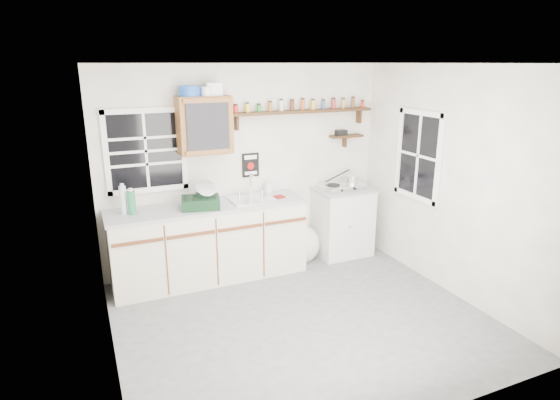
{
  "coord_description": "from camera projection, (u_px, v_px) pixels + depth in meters",
  "views": [
    {
      "loc": [
        -1.9,
        -3.78,
        2.51
      ],
      "look_at": [
        -0.0,
        0.55,
        1.11
      ],
      "focal_mm": 30.0,
      "sensor_mm": 36.0,
      "label": 1
    }
  ],
  "objects": [
    {
      "name": "rag",
      "position": [
        279.0,
        197.0,
        5.71
      ],
      "size": [
        0.15,
        0.14,
        0.02
      ],
      "primitive_type": "cube",
      "rotation": [
        0.0,
        0.0,
        0.19
      ],
      "color": "maroon",
      "rests_on": "main_cabinet"
    },
    {
      "name": "hotplate",
      "position": [
        342.0,
        187.0,
        6.11
      ],
      "size": [
        0.58,
        0.34,
        0.08
      ],
      "rotation": [
        0.0,
        0.0,
        0.08
      ],
      "color": "silver",
      "rests_on": "right_cabinet"
    },
    {
      "name": "right_cabinet",
      "position": [
        342.0,
        221.0,
        6.28
      ],
      "size": [
        0.73,
        0.57,
        0.91
      ],
      "color": "silver",
      "rests_on": "floor"
    },
    {
      "name": "water_bottles",
      "position": [
        128.0,
        201.0,
        5.05
      ],
      "size": [
        0.16,
        0.13,
        0.34
      ],
      "color": "silver",
      "rests_on": "main_cabinet"
    },
    {
      "name": "warning_sign",
      "position": [
        251.0,
        165.0,
        5.81
      ],
      "size": [
        0.22,
        0.02,
        0.3
      ],
      "color": "black",
      "rests_on": "wall_back"
    },
    {
      "name": "upper_cabinet_clutter",
      "position": [
        199.0,
        90.0,
        5.18
      ],
      "size": [
        0.48,
        0.24,
        0.14
      ],
      "color": "#1A4CAF",
      "rests_on": "upper_cabinet"
    },
    {
      "name": "sink",
      "position": [
        252.0,
        199.0,
        5.63
      ],
      "size": [
        0.52,
        0.44,
        0.29
      ],
      "color": "silver",
      "rests_on": "main_cabinet"
    },
    {
      "name": "secondary_shelf",
      "position": [
        345.0,
        136.0,
        6.18
      ],
      "size": [
        0.45,
        0.16,
        0.24
      ],
      "color": "black",
      "rests_on": "wall_back"
    },
    {
      "name": "window_right",
      "position": [
        418.0,
        156.0,
        5.52
      ],
      "size": [
        0.03,
        0.78,
        1.08
      ],
      "color": "black",
      "rests_on": "wall_back"
    },
    {
      "name": "trash_bag",
      "position": [
        302.0,
        244.0,
        6.13
      ],
      "size": [
        0.45,
        0.41,
        0.52
      ],
      "color": "silver",
      "rests_on": "floor"
    },
    {
      "name": "room",
      "position": [
        304.0,
        201.0,
        4.41
      ],
      "size": [
        3.64,
        3.24,
        2.54
      ],
      "color": "#505053",
      "rests_on": "ground"
    },
    {
      "name": "saucepan",
      "position": [
        351.0,
        179.0,
        6.14
      ],
      "size": [
        0.43,
        0.22,
        0.18
      ],
      "rotation": [
        0.0,
        0.0,
        -0.22
      ],
      "color": "silver",
      "rests_on": "hotplate"
    },
    {
      "name": "dish_rack",
      "position": [
        202.0,
        199.0,
        5.29
      ],
      "size": [
        0.48,
        0.4,
        0.32
      ],
      "rotation": [
        0.0,
        0.0,
        -0.22
      ],
      "color": "black",
      "rests_on": "main_cabinet"
    },
    {
      "name": "upper_cabinet",
      "position": [
        204.0,
        125.0,
        5.3
      ],
      "size": [
        0.6,
        0.32,
        0.65
      ],
      "color": "#5E3117",
      "rests_on": "wall_back"
    },
    {
      "name": "window_back",
      "position": [
        146.0,
        151.0,
        5.26
      ],
      "size": [
        0.93,
        0.03,
        0.98
      ],
      "color": "black",
      "rests_on": "wall_back"
    },
    {
      "name": "spice_shelf",
      "position": [
        302.0,
        110.0,
        5.82
      ],
      "size": [
        1.91,
        0.18,
        0.35
      ],
      "color": "black",
      "rests_on": "wall_back"
    },
    {
      "name": "soap_bottle",
      "position": [
        268.0,
        186.0,
        5.9
      ],
      "size": [
        0.09,
        0.1,
        0.17
      ],
      "primitive_type": "imported",
      "rotation": [
        0.0,
        0.0,
        0.22
      ],
      "color": "silver",
      "rests_on": "main_cabinet"
    },
    {
      "name": "main_cabinet",
      "position": [
        210.0,
        242.0,
        5.55
      ],
      "size": [
        2.31,
        0.63,
        0.92
      ],
      "color": "beige",
      "rests_on": "floor"
    }
  ]
}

